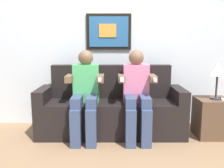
{
  "coord_description": "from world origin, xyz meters",
  "views": [
    {
      "loc": [
        0.01,
        -2.84,
        1.22
      ],
      "look_at": [
        0.0,
        0.15,
        0.7
      ],
      "focal_mm": 39.64,
      "sensor_mm": 36.0,
      "label": 1
    }
  ],
  "objects_px": {
    "person_on_left": "(86,91)",
    "spare_remote_on_table": "(223,99)",
    "couch": "(112,110)",
    "side_table_right": "(213,118)",
    "person_on_right": "(138,91)",
    "table_lamp": "(219,71)"
  },
  "relations": [
    {
      "from": "person_on_left",
      "to": "spare_remote_on_table",
      "type": "bearing_deg",
      "value": -0.01
    },
    {
      "from": "couch",
      "to": "side_table_right",
      "type": "distance_m",
      "value": 1.3
    },
    {
      "from": "person_on_right",
      "to": "spare_remote_on_table",
      "type": "xyz_separation_m",
      "value": [
        1.06,
        0.0,
        -0.1
      ]
    },
    {
      "from": "spare_remote_on_table",
      "to": "couch",
      "type": "bearing_deg",
      "value": 173.1
    },
    {
      "from": "person_on_left",
      "to": "spare_remote_on_table",
      "type": "distance_m",
      "value": 1.7
    },
    {
      "from": "person_on_right",
      "to": "side_table_right",
      "type": "distance_m",
      "value": 1.04
    },
    {
      "from": "couch",
      "to": "person_on_left",
      "type": "xyz_separation_m",
      "value": [
        -0.32,
        -0.17,
        0.29
      ]
    },
    {
      "from": "person_on_left",
      "to": "table_lamp",
      "type": "distance_m",
      "value": 1.66
    },
    {
      "from": "side_table_right",
      "to": "spare_remote_on_table",
      "type": "bearing_deg",
      "value": -36.43
    },
    {
      "from": "table_lamp",
      "to": "couch",
      "type": "bearing_deg",
      "value": 174.41
    },
    {
      "from": "person_on_right",
      "to": "spare_remote_on_table",
      "type": "height_order",
      "value": "person_on_right"
    },
    {
      "from": "couch",
      "to": "person_on_left",
      "type": "distance_m",
      "value": 0.46
    },
    {
      "from": "person_on_left",
      "to": "person_on_right",
      "type": "bearing_deg",
      "value": -0.04
    },
    {
      "from": "person_on_right",
      "to": "table_lamp",
      "type": "bearing_deg",
      "value": 2.17
    },
    {
      "from": "person_on_right",
      "to": "side_table_right",
      "type": "bearing_deg",
      "value": 3.6
    },
    {
      "from": "spare_remote_on_table",
      "to": "person_on_right",
      "type": "bearing_deg",
      "value": -179.98
    },
    {
      "from": "person_on_left",
      "to": "spare_remote_on_table",
      "type": "relative_size",
      "value": 8.54
    },
    {
      "from": "side_table_right",
      "to": "table_lamp",
      "type": "height_order",
      "value": "table_lamp"
    },
    {
      "from": "person_on_right",
      "to": "table_lamp",
      "type": "height_order",
      "value": "person_on_right"
    },
    {
      "from": "couch",
      "to": "table_lamp",
      "type": "relative_size",
      "value": 4.12
    },
    {
      "from": "person_on_left",
      "to": "table_lamp",
      "type": "relative_size",
      "value": 2.41
    },
    {
      "from": "side_table_right",
      "to": "spare_remote_on_table",
      "type": "distance_m",
      "value": 0.28
    }
  ]
}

